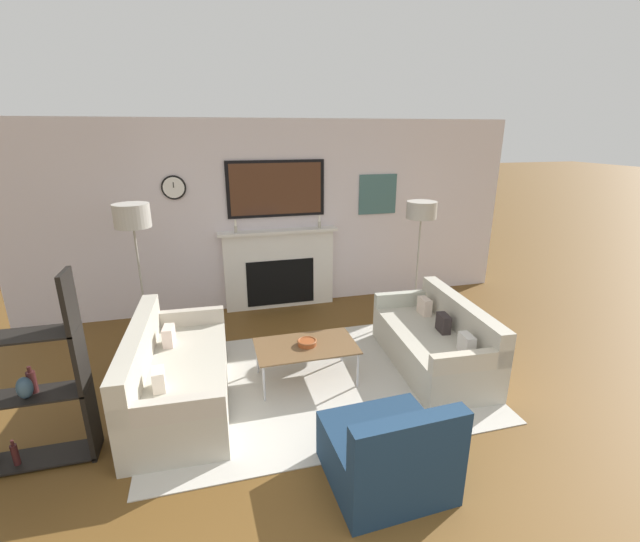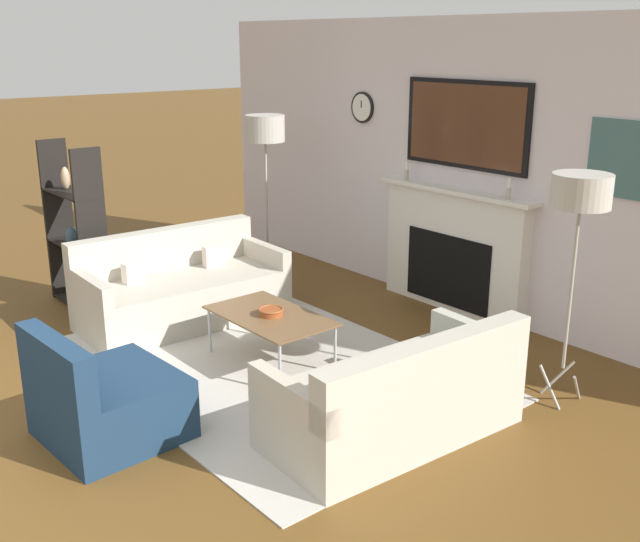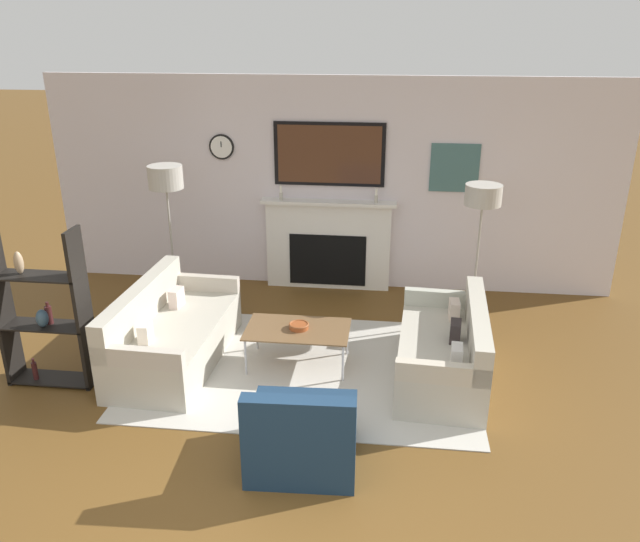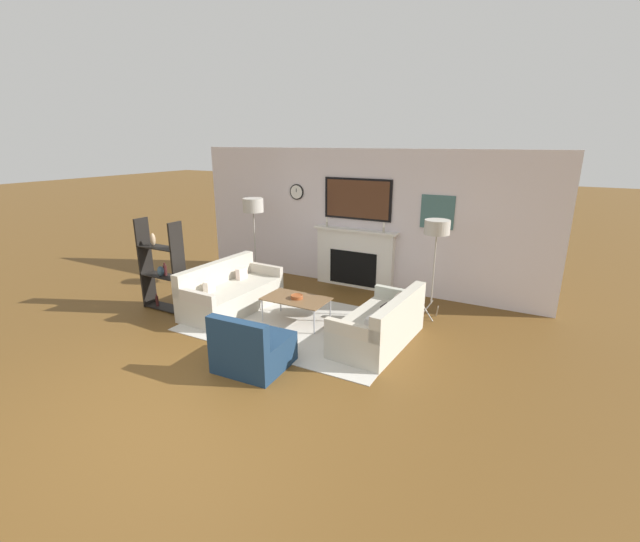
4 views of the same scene
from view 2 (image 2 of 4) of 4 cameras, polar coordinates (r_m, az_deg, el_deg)
The scene contains 10 objects.
fireplace_wall at distance 7.12m, azimuth 10.96°, elevation 6.67°, with size 7.26×0.28×2.70m.
area_rug at distance 5.98m, azimuth -3.79°, elevation -7.37°, with size 3.38×2.32×0.01m.
couch_left at distance 6.98m, azimuth -10.58°, elevation -1.51°, with size 0.92×1.86×0.81m.
couch_right at distance 4.92m, azimuth 5.84°, elevation -9.66°, with size 0.90×1.72×0.76m.
armchair at distance 5.09m, azimuth -16.09°, elevation -9.55°, with size 0.87×0.84×0.78m.
coffee_table at distance 5.94m, azimuth -3.83°, elevation -3.58°, with size 1.04×0.61×0.41m.
decorative_bowl at distance 5.91m, azimuth -3.76°, elevation -3.09°, with size 0.20×0.20×0.06m.
floor_lamp_left at distance 7.69m, azimuth -4.21°, elevation 10.59°, with size 0.40×0.40×1.77m.
floor_lamp_right at distance 5.27m, azimuth 19.28°, elevation 5.50°, with size 0.40×0.40×1.66m.
shelf_unit at distance 7.53m, azimuth -18.17°, elevation 2.94°, with size 0.83×0.28×1.58m.
Camera 2 is at (4.42, -0.57, 2.50)m, focal length 42.00 mm.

